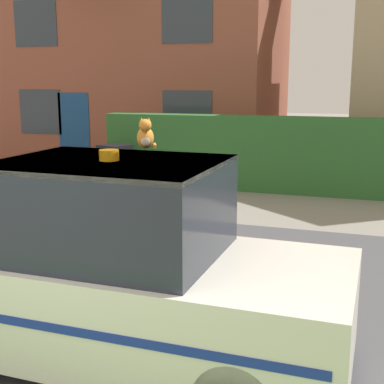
{
  "coord_description": "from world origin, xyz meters",
  "views": [
    {
      "loc": [
        2.53,
        -1.72,
        2.44
      ],
      "look_at": [
        0.41,
        4.6,
        1.05
      ],
      "focal_mm": 50.0,
      "sensor_mm": 36.0,
      "label": 1
    }
  ],
  "objects_px": {
    "wheelie_bin": "(115,167)",
    "house_left": "(147,44)",
    "police_car": "(120,273)",
    "cat": "(146,136)"
  },
  "relations": [
    {
      "from": "wheelie_bin",
      "to": "house_left",
      "type": "bearing_deg",
      "value": 124.08
    },
    {
      "from": "police_car",
      "to": "wheelie_bin",
      "type": "height_order",
      "value": "police_car"
    },
    {
      "from": "cat",
      "to": "house_left",
      "type": "relative_size",
      "value": 0.04
    },
    {
      "from": "cat",
      "to": "wheelie_bin",
      "type": "relative_size",
      "value": 0.31
    },
    {
      "from": "police_car",
      "to": "cat",
      "type": "relative_size",
      "value": 12.27
    },
    {
      "from": "police_car",
      "to": "house_left",
      "type": "bearing_deg",
      "value": 113.0
    },
    {
      "from": "cat",
      "to": "house_left",
      "type": "distance_m",
      "value": 13.53
    },
    {
      "from": "house_left",
      "to": "wheelie_bin",
      "type": "height_order",
      "value": "house_left"
    },
    {
      "from": "cat",
      "to": "wheelie_bin",
      "type": "xyz_separation_m",
      "value": [
        -3.7,
        6.76,
        -1.48
      ]
    },
    {
      "from": "police_car",
      "to": "wheelie_bin",
      "type": "distance_m",
      "value": 7.76
    }
  ]
}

